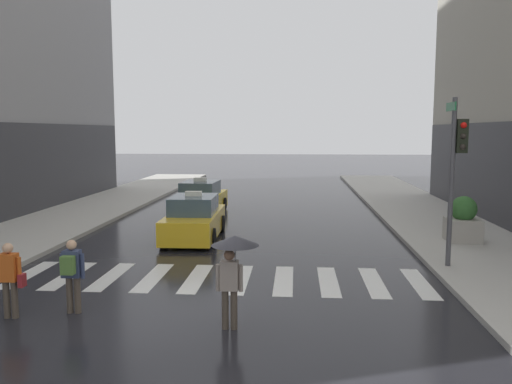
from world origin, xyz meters
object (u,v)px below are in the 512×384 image
object	(u,v)px
traffic_light_pole	(456,158)
planter_near_corner	(463,221)
pedestrian_with_umbrella	(233,256)
taxi_lead	(194,220)
taxi_second	(201,200)
pedestrian_with_backpack	(72,271)
pedestrian_with_handbag	(10,276)

from	to	relation	value
traffic_light_pole	planter_near_corner	xyz separation A→B (m)	(1.39, 3.45, -2.38)
traffic_light_pole	pedestrian_with_umbrella	world-z (taller)	traffic_light_pole
taxi_lead	planter_near_corner	bearing A→B (deg)	-2.24
taxi_second	pedestrian_with_backpack	xyz separation A→B (m)	(-0.30, -13.63, 0.25)
taxi_lead	traffic_light_pole	bearing A→B (deg)	-24.81
pedestrian_with_umbrella	planter_near_corner	bearing A→B (deg)	49.32
taxi_second	taxi_lead	bearing A→B (deg)	-81.85
pedestrian_with_backpack	planter_near_corner	distance (m)	13.24
traffic_light_pole	pedestrian_with_backpack	bearing A→B (deg)	-155.69
traffic_light_pole	pedestrian_with_handbag	bearing A→B (deg)	-156.46
taxi_lead	pedestrian_with_handbag	world-z (taller)	taxi_lead
taxi_lead	pedestrian_with_umbrella	xyz separation A→B (m)	(2.54, -8.68, 0.79)
pedestrian_with_handbag	pedestrian_with_umbrella	bearing A→B (deg)	-2.82
traffic_light_pole	taxi_second	bearing A→B (deg)	134.05
taxi_lead	planter_near_corner	world-z (taller)	taxi_lead
pedestrian_with_backpack	traffic_light_pole	bearing A→B (deg)	24.31
taxi_second	planter_near_corner	bearing A→B (deg)	-29.55
pedestrian_with_umbrella	pedestrian_with_backpack	distance (m)	3.73
taxi_second	planter_near_corner	world-z (taller)	taxi_second
traffic_light_pole	pedestrian_with_backpack	distance (m)	10.55
pedestrian_with_backpack	pedestrian_with_handbag	xyz separation A→B (m)	(-1.20, -0.37, -0.04)
taxi_lead	pedestrian_with_umbrella	size ratio (longest dim) A/B	2.36
taxi_lead	planter_near_corner	distance (m)	9.69
taxi_lead	taxi_second	xyz separation A→B (m)	(-0.80, 5.56, 0.00)
traffic_light_pole	planter_near_corner	size ratio (longest dim) A/B	3.00
pedestrian_with_backpack	pedestrian_with_handbag	world-z (taller)	same
taxi_lead	pedestrian_with_handbag	size ratio (longest dim) A/B	2.78
traffic_light_pole	planter_near_corner	bearing A→B (deg)	68.07
pedestrian_with_umbrella	planter_near_corner	world-z (taller)	pedestrian_with_umbrella
taxi_second	pedestrian_with_backpack	bearing A→B (deg)	-91.26
pedestrian_with_handbag	planter_near_corner	distance (m)	14.44
traffic_light_pole	pedestrian_with_backpack	xyz separation A→B (m)	(-9.39, -4.24, -2.29)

